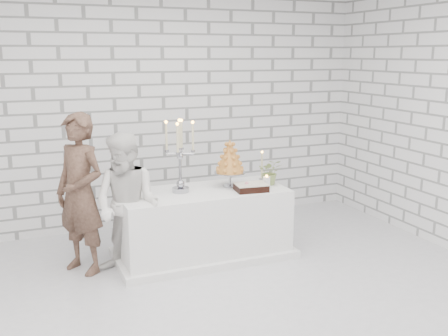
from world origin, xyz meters
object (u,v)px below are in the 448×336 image
groom (80,194)px  candelabra (180,156)px  bride (127,205)px  cake_table (203,224)px  croquembouche (230,163)px

groom → candelabra: bearing=49.5°
groom → bride: bearing=21.4°
groom → candelabra: 1.08m
bride → cake_table: bearing=50.9°
cake_table → bride: 0.93m
cake_table → groom: size_ratio=1.10×
bride → groom: bearing=-171.7°
cake_table → groom: bearing=175.0°
cake_table → groom: (-1.27, 0.11, 0.44)m
bride → candelabra: candelabra is taller
groom → bride: groom is taller
cake_table → croquembouche: bearing=7.7°
cake_table → bride: bearing=-169.9°
groom → bride: 0.50m
bride → candelabra: bearing=57.7°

